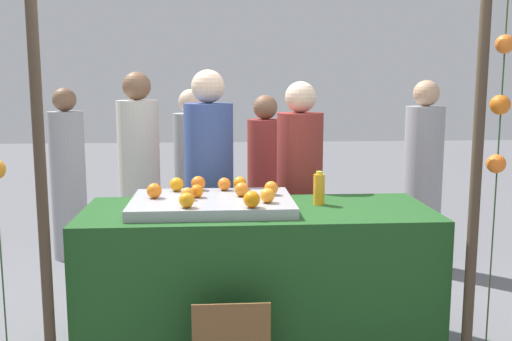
{
  "coord_description": "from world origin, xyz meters",
  "views": [
    {
      "loc": [
        -0.24,
        -3.27,
        1.6
      ],
      "look_at": [
        0.0,
        0.15,
        1.07
      ],
      "focal_mm": 40.68,
      "sensor_mm": 36.0,
      "label": 1
    }
  ],
  "objects_px": {
    "orange_1": "(240,183)",
    "vendor_left": "(209,200)",
    "orange_0": "(271,188)",
    "vendor_right": "(299,204)",
    "juice_bottle": "(319,189)",
    "stall_counter": "(258,280)"
  },
  "relations": [
    {
      "from": "orange_1",
      "to": "vendor_right",
      "type": "height_order",
      "value": "vendor_right"
    },
    {
      "from": "orange_1",
      "to": "vendor_left",
      "type": "xyz_separation_m",
      "value": [
        -0.2,
        0.4,
        -0.19
      ]
    },
    {
      "from": "orange_1",
      "to": "juice_bottle",
      "type": "distance_m",
      "value": 0.5
    },
    {
      "from": "orange_1",
      "to": "vendor_right",
      "type": "bearing_deg",
      "value": 42.89
    },
    {
      "from": "orange_0",
      "to": "vendor_right",
      "type": "height_order",
      "value": "vendor_right"
    },
    {
      "from": "orange_0",
      "to": "vendor_right",
      "type": "distance_m",
      "value": 0.68
    },
    {
      "from": "vendor_right",
      "to": "orange_1",
      "type": "bearing_deg",
      "value": -137.11
    },
    {
      "from": "orange_0",
      "to": "juice_bottle",
      "type": "height_order",
      "value": "juice_bottle"
    },
    {
      "from": "stall_counter",
      "to": "vendor_left",
      "type": "height_order",
      "value": "vendor_left"
    },
    {
      "from": "juice_bottle",
      "to": "stall_counter",
      "type": "bearing_deg",
      "value": -167.13
    },
    {
      "from": "stall_counter",
      "to": "orange_1",
      "type": "relative_size",
      "value": 24.69
    },
    {
      "from": "stall_counter",
      "to": "juice_bottle",
      "type": "bearing_deg",
      "value": 12.87
    },
    {
      "from": "orange_1",
      "to": "juice_bottle",
      "type": "xyz_separation_m",
      "value": [
        0.46,
        -0.2,
        -0.01
      ]
    },
    {
      "from": "orange_1",
      "to": "vendor_right",
      "type": "xyz_separation_m",
      "value": [
        0.43,
        0.4,
        -0.22
      ]
    },
    {
      "from": "stall_counter",
      "to": "orange_0",
      "type": "relative_size",
      "value": 24.35
    },
    {
      "from": "orange_0",
      "to": "juice_bottle",
      "type": "xyz_separation_m",
      "value": [
        0.29,
        -0.01,
        -0.01
      ]
    },
    {
      "from": "vendor_right",
      "to": "vendor_left",
      "type": "bearing_deg",
      "value": -179.44
    },
    {
      "from": "juice_bottle",
      "to": "vendor_right",
      "type": "xyz_separation_m",
      "value": [
        -0.03,
        0.6,
        -0.22
      ]
    },
    {
      "from": "vendor_left",
      "to": "juice_bottle",
      "type": "bearing_deg",
      "value": -42.13
    },
    {
      "from": "orange_1",
      "to": "stall_counter",
      "type": "bearing_deg",
      "value": -72.27
    },
    {
      "from": "orange_0",
      "to": "vendor_left",
      "type": "distance_m",
      "value": 0.72
    },
    {
      "from": "vendor_left",
      "to": "orange_1",
      "type": "bearing_deg",
      "value": -63.72
    }
  ]
}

